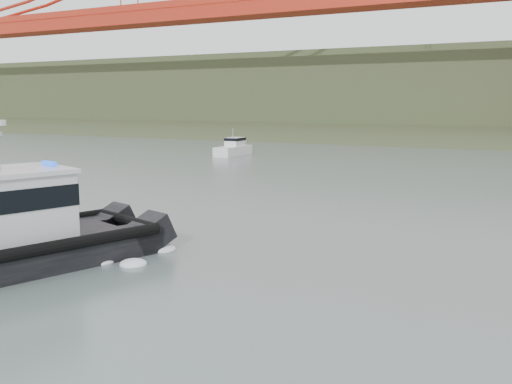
# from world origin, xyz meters

# --- Properties ---
(ground) EXTENTS (400.00, 400.00, 0.00)m
(ground) POSITION_xyz_m (0.00, 0.00, 0.00)
(ground) COLOR #566662
(ground) RESTS_ON ground
(headlands) EXTENTS (500.00, 105.36, 27.12)m
(headlands) POSITION_xyz_m (0.00, 125.50, 7.05)
(headlands) COLOR #3A4829
(headlands) RESTS_ON ground
(patrol_boat) EXTENTS (8.35, 13.45, 6.14)m
(patrol_boat) POSITION_xyz_m (-5.98, 1.04, 1.54)
(patrol_boat) COLOR black
(patrol_boat) RESTS_ON ground
(motorboat) EXTENTS (2.21, 6.41, 3.51)m
(motorboat) POSITION_xyz_m (-22.18, 48.21, 0.88)
(motorboat) COLOR silver
(motorboat) RESTS_ON ground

